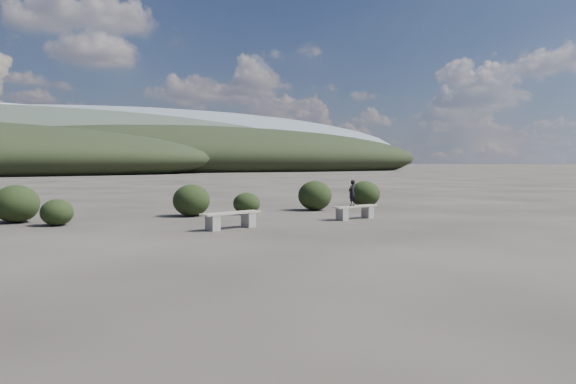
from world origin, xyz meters
TOP-DOWN VIEW (x-y plane):
  - ground at (0.00, 0.00)m, footprint 1200.00×1200.00m
  - bench_left at (-1.49, 4.49)m, footprint 2.03×0.92m
  - bench_right at (3.37, 5.09)m, footprint 1.91×0.72m
  - seated_person at (3.22, 5.06)m, footprint 0.38×0.31m
  - shrub_a at (-5.89, 7.89)m, footprint 1.00×1.00m
  - shrub_b at (-1.23, 8.83)m, footprint 1.35×1.35m
  - shrub_c at (0.84, 8.55)m, footprint 1.03×1.03m
  - shrub_d at (4.04, 8.85)m, footprint 1.39×1.39m
  - shrub_e at (6.96, 9.41)m, footprint 1.36×1.36m
  - shrub_f at (-6.95, 9.42)m, footprint 1.45×1.45m

SIDE VIEW (x-z plane):
  - ground at x=0.00m, z-range 0.00..0.00m
  - bench_right at x=3.37m, z-range 0.05..0.52m
  - bench_left at x=-1.49m, z-range 0.05..0.55m
  - shrub_a at x=-5.89m, z-range 0.00..0.82m
  - shrub_c at x=0.84m, z-range 0.00..0.82m
  - shrub_e at x=6.96m, z-range 0.00..1.14m
  - shrub_b at x=-1.23m, z-range 0.00..1.16m
  - shrub_d at x=4.04m, z-range 0.00..1.21m
  - shrub_f at x=-6.95m, z-range 0.00..1.23m
  - seated_person at x=3.22m, z-range 0.47..1.36m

